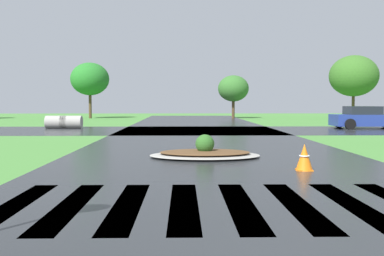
{
  "coord_description": "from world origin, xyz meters",
  "views": [
    {
      "loc": [
        -0.91,
        -3.24,
        1.65
      ],
      "look_at": [
        -0.63,
        11.35,
        0.81
      ],
      "focal_mm": 43.1,
      "sensor_mm": 36.0,
      "label": 1
    }
  ],
  "objects_px": {
    "traffic_cone": "(304,158)",
    "median_island": "(205,153)",
    "car_silver_hatch": "(367,118)",
    "drainage_pipe_stack": "(64,122)"
  },
  "relations": [
    {
      "from": "median_island",
      "to": "drainage_pipe_stack",
      "type": "bearing_deg",
      "value": 118.28
    },
    {
      "from": "drainage_pipe_stack",
      "to": "traffic_cone",
      "type": "relative_size",
      "value": 3.43
    },
    {
      "from": "median_island",
      "to": "car_silver_hatch",
      "type": "xyz_separation_m",
      "value": [
        10.59,
        14.24,
        0.5
      ]
    },
    {
      "from": "traffic_cone",
      "to": "median_island",
      "type": "bearing_deg",
      "value": 130.17
    },
    {
      "from": "car_silver_hatch",
      "to": "traffic_cone",
      "type": "relative_size",
      "value": 6.82
    },
    {
      "from": "median_island",
      "to": "car_silver_hatch",
      "type": "bearing_deg",
      "value": 53.38
    },
    {
      "from": "car_silver_hatch",
      "to": "traffic_cone",
      "type": "xyz_separation_m",
      "value": [
        -8.33,
        -16.91,
        -0.32
      ]
    },
    {
      "from": "median_island",
      "to": "car_silver_hatch",
      "type": "relative_size",
      "value": 0.75
    },
    {
      "from": "median_island",
      "to": "drainage_pipe_stack",
      "type": "height_order",
      "value": "drainage_pipe_stack"
    },
    {
      "from": "car_silver_hatch",
      "to": "drainage_pipe_stack",
      "type": "distance_m",
      "value": 18.56
    }
  ]
}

